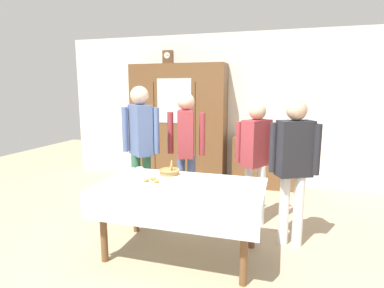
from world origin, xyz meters
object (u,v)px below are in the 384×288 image
(dining_table, at_px, (180,195))
(tea_cup_mid_left, at_px, (232,185))
(wall_cabinet, at_px, (178,124))
(tea_cup_back_edge, at_px, (140,170))
(mantel_clock, at_px, (168,57))
(pastry_plate, at_px, (152,182))
(person_behind_table_right, at_px, (256,152))
(tea_cup_near_left, at_px, (217,188))
(spoon_near_left, at_px, (231,200))
(tea_cup_center, at_px, (249,189))
(bookshelf_low, at_px, (264,162))
(person_beside_shelf, at_px, (141,139))
(spoon_far_left, at_px, (201,187))
(person_by_cabinet, at_px, (294,159))
(person_behind_table_left, at_px, (186,142))
(bread_basket, at_px, (169,171))
(book_stack, at_px, (265,135))

(dining_table, bearing_deg, tea_cup_mid_left, 7.18)
(wall_cabinet, relative_size, tea_cup_back_edge, 16.60)
(mantel_clock, bearing_deg, dining_table, -67.17)
(pastry_plate, xyz_separation_m, person_behind_table_right, (0.96, 1.03, 0.16))
(tea_cup_near_left, xyz_separation_m, spoon_near_left, (0.18, -0.23, -0.02))
(spoon_near_left, bearing_deg, tea_cup_back_edge, 152.03)
(tea_cup_center, height_order, tea_cup_back_edge, same)
(pastry_plate, bearing_deg, bookshelf_low, 69.76)
(person_beside_shelf, bearing_deg, tea_cup_center, -28.28)
(bookshelf_low, distance_m, person_beside_shelf, 2.44)
(person_behind_table_right, relative_size, person_beside_shelf, 0.88)
(spoon_far_left, bearing_deg, person_by_cabinet, 32.92)
(tea_cup_back_edge, xyz_separation_m, pastry_plate, (0.30, -0.33, -0.01))
(person_behind_table_left, xyz_separation_m, person_by_cabinet, (1.36, -0.48, -0.04))
(tea_cup_mid_left, distance_m, person_behind_table_right, 0.98)
(tea_cup_center, distance_m, spoon_near_left, 0.30)
(mantel_clock, xyz_separation_m, person_beside_shelf, (0.29, -1.80, -1.20))
(tea_cup_mid_left, height_order, spoon_far_left, tea_cup_mid_left)
(tea_cup_center, relative_size, spoon_far_left, 1.09)
(pastry_plate, bearing_deg, tea_cup_back_edge, 131.94)
(person_behind_table_left, bearing_deg, wall_cabinet, 112.43)
(tea_cup_mid_left, relative_size, person_by_cabinet, 0.08)
(wall_cabinet, distance_m, mantel_clock, 1.21)
(wall_cabinet, height_order, tea_cup_back_edge, wall_cabinet)
(wall_cabinet, bearing_deg, bookshelf_low, 1.85)
(wall_cabinet, bearing_deg, person_by_cabinet, -45.39)
(bookshelf_low, height_order, spoon_far_left, bookshelf_low)
(dining_table, distance_m, tea_cup_mid_left, 0.54)
(dining_table, relative_size, bookshelf_low, 1.54)
(dining_table, relative_size, person_behind_table_right, 1.08)
(tea_cup_center, distance_m, person_behind_table_left, 1.44)
(tea_cup_center, height_order, person_beside_shelf, person_beside_shelf)
(tea_cup_mid_left, relative_size, pastry_plate, 0.46)
(mantel_clock, relative_size, bread_basket, 1.00)
(bookshelf_low, distance_m, person_behind_table_right, 1.68)
(tea_cup_near_left, relative_size, spoon_near_left, 1.09)
(tea_cup_center, height_order, spoon_far_left, tea_cup_center)
(person_by_cabinet, bearing_deg, tea_cup_back_edge, -172.21)
(mantel_clock, xyz_separation_m, bookshelf_low, (1.76, 0.05, -1.84))
(dining_table, distance_m, tea_cup_near_left, 0.42)
(mantel_clock, height_order, person_by_cabinet, mantel_clock)
(person_behind_table_left, xyz_separation_m, person_beside_shelf, (-0.54, -0.25, 0.06))
(tea_cup_back_edge, bearing_deg, mantel_clock, 102.21)
(dining_table, bearing_deg, tea_cup_near_left, -9.02)
(bookshelf_low, height_order, book_stack, book_stack)
(bread_basket, distance_m, person_behind_table_right, 1.13)
(wall_cabinet, height_order, mantel_clock, mantel_clock)
(tea_cup_center, bearing_deg, tea_cup_back_edge, 165.04)
(spoon_near_left, bearing_deg, bookshelf_low, 88.09)
(tea_cup_back_edge, distance_m, person_by_cabinet, 1.72)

